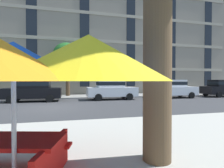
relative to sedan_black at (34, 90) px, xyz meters
The scene contains 10 objects.
ground_plane 4.19m from the sedan_black, 65.12° to the right, with size 120.00×120.00×0.00m, color #38383A.
sidewalk_far 3.65m from the sedan_black, 61.03° to the left, with size 56.00×3.60×0.12m, color gray.
apartment_building 14.33m from the sedan_black, 81.36° to the left, with size 45.39×12.08×19.20m.
sedan_black is the anchor object (origin of this frame).
sedan_white 6.47m from the sedan_black, ahead, with size 4.40×1.98×1.78m.
sedan_white_midblock 12.69m from the sedan_black, ahead, with size 4.40×1.98×1.78m.
sedan_black_midblock 18.61m from the sedan_black, ahead, with size 4.40×1.98×1.78m.
street_tree_middle 5.51m from the sedan_black, 55.74° to the left, with size 2.74×2.74×5.67m.
patio_umbrella 12.91m from the sedan_black, 80.57° to the right, with size 3.97×3.97×2.18m.
picnic_table 12.32m from the sedan_black, 81.57° to the right, with size 2.13×1.93×0.77m.
Camera 1 is at (1.10, -11.51, 1.67)m, focal length 28.05 mm.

